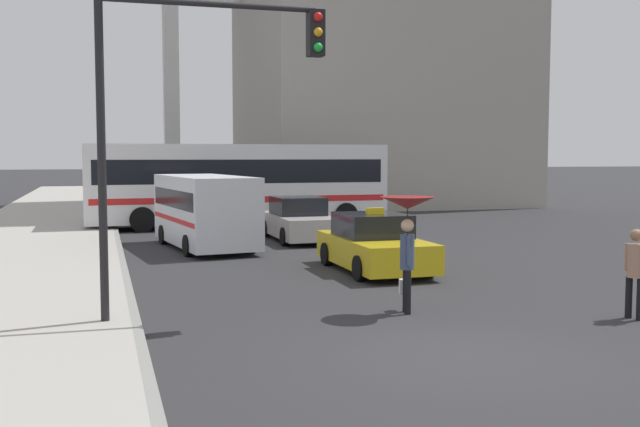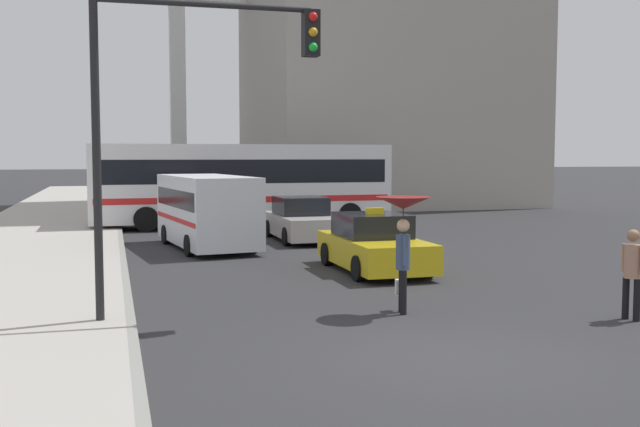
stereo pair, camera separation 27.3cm
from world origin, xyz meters
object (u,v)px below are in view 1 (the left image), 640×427
Objects in this scene: ambulance_van at (205,208)px; traffic_light at (194,90)px; taxi at (374,245)px; monument_cross at (170,38)px; pedestrian_man at (635,267)px; city_bus at (238,181)px; pedestrian_with_umbrella at (407,219)px; sedan_red at (299,221)px.

traffic_light reaches higher than ambulance_van.
monument_cross is at bearing -85.35° from taxi.
ambulance_van reaches higher than pedestrian_man.
city_bus is at bearing -116.20° from ambulance_van.
taxi is 30.07m from monument_cross.
taxi is 1.96× the size of pedestrian_with_umbrella.
taxi is 0.35× the size of city_bus.
city_bus is 0.69× the size of monument_cross.
sedan_red is 23.47m from monument_cross.
ambulance_van is 13.59m from pedestrian_man.
monument_cross is (-1.15, 15.97, 8.04)m from city_bus.
pedestrian_with_umbrella is 1.33× the size of pedestrian_man.
ambulance_van is at bearing -19.24° from city_bus.
traffic_light is (-3.84, -17.24, 2.15)m from city_bus.
monument_cross reaches higher than traffic_light.
city_bus is 17.92m from monument_cross.
traffic_light is at bearing 67.21° from sedan_red.
pedestrian_with_umbrella reaches higher than sedan_red.
city_bus is at bearing -85.88° from monument_cross.
sedan_red is 12.04m from pedestrian_with_umbrella.
traffic_light is 0.33× the size of monument_cross.
traffic_light is (-3.82, 0.20, 2.27)m from pedestrian_with_umbrella.
ambulance_van is at bearing -58.83° from taxi.
sedan_red is at bearing 67.21° from traffic_light.
taxi is 0.96× the size of sedan_red.
monument_cross is (-2.32, 28.53, 9.23)m from taxi.
taxi is at bearing 90.62° from sedan_red.
pedestrian_with_umbrella is at bearing 94.36° from ambulance_van.
monument_cross is at bearing -84.03° from sedan_red.
pedestrian_with_umbrella is at bearing -3.01° from traffic_light.
pedestrian_man is (3.65, -19.06, -0.92)m from city_bus.
ambulance_van is 0.32× the size of monument_cross.
taxi is 0.73× the size of traffic_light.
taxi is at bearing 4.57° from city_bus.
monument_cross reaches higher than city_bus.
monument_cross reaches higher than pedestrian_with_umbrella.
sedan_red is 13.16m from traffic_light.
ambulance_van is 0.98× the size of traffic_light.
ambulance_van is at bearing 21.68° from sedan_red.
city_bus is 5.61× the size of pedestrian_with_umbrella.
monument_cross is (1.14, 22.81, 8.63)m from ambulance_van.
traffic_light is (-4.93, -11.74, 3.33)m from sedan_red.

